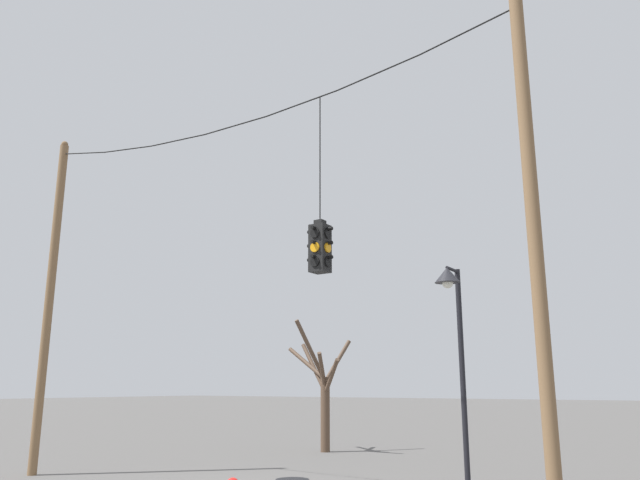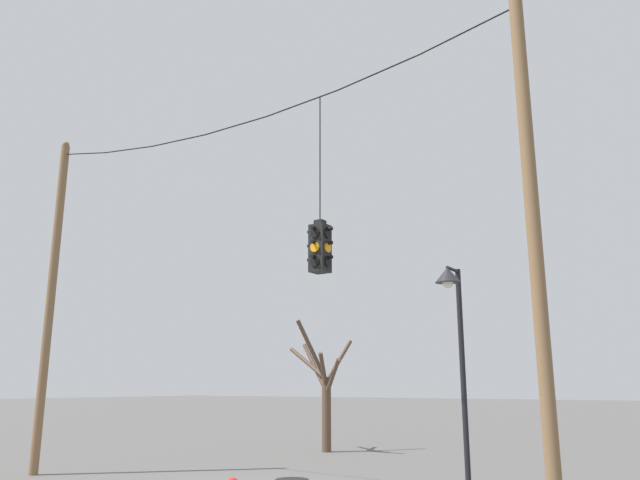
{
  "view_description": "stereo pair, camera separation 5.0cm",
  "coord_description": "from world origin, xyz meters",
  "px_view_note": "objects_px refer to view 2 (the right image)",
  "views": [
    {
      "loc": [
        8.99,
        -10.25,
        2.24
      ],
      "look_at": [
        2.36,
        -0.18,
        5.06
      ],
      "focal_mm": 35.0,
      "sensor_mm": 36.0,
      "label": 1
    },
    {
      "loc": [
        9.04,
        -10.22,
        2.24
      ],
      "look_at": [
        2.36,
        -0.18,
        5.06
      ],
      "focal_mm": 35.0,
      "sensor_mm": 36.0,
      "label": 2
    }
  ],
  "objects_px": {
    "utility_pole_left": "(51,299)",
    "street_lamp": "(453,313)",
    "utility_pole_right": "(534,238)",
    "traffic_light_near_left_pole": "(320,247)",
    "bare_tree": "(323,390)"
  },
  "relations": [
    {
      "from": "utility_pole_left",
      "to": "street_lamp",
      "type": "relative_size",
      "value": 1.91
    },
    {
      "from": "utility_pole_right",
      "to": "street_lamp",
      "type": "bearing_deg",
      "value": 132.11
    },
    {
      "from": "utility_pole_left",
      "to": "utility_pole_right",
      "type": "distance_m",
      "value": 13.02
    },
    {
      "from": "utility_pole_right",
      "to": "street_lamp",
      "type": "height_order",
      "value": "utility_pole_right"
    },
    {
      "from": "utility_pole_right",
      "to": "street_lamp",
      "type": "relative_size",
      "value": 1.91
    },
    {
      "from": "utility_pole_left",
      "to": "traffic_light_near_left_pole",
      "type": "distance_m",
      "value": 8.87
    },
    {
      "from": "utility_pole_left",
      "to": "street_lamp",
      "type": "bearing_deg",
      "value": 15.09
    },
    {
      "from": "street_lamp",
      "to": "bare_tree",
      "type": "relative_size",
      "value": 1.06
    },
    {
      "from": "utility_pole_left",
      "to": "street_lamp",
      "type": "distance_m",
      "value": 10.87
    },
    {
      "from": "utility_pole_left",
      "to": "bare_tree",
      "type": "distance_m",
      "value": 9.78
    },
    {
      "from": "utility_pole_right",
      "to": "bare_tree",
      "type": "distance_m",
      "value": 13.62
    },
    {
      "from": "traffic_light_near_left_pole",
      "to": "street_lamp",
      "type": "relative_size",
      "value": 0.78
    },
    {
      "from": "utility_pole_left",
      "to": "bare_tree",
      "type": "xyz_separation_m",
      "value": [
        3.06,
        8.96,
        -2.46
      ]
    },
    {
      "from": "street_lamp",
      "to": "utility_pole_left",
      "type": "bearing_deg",
      "value": -164.91
    },
    {
      "from": "utility_pole_left",
      "to": "bare_tree",
      "type": "relative_size",
      "value": 2.03
    }
  ]
}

